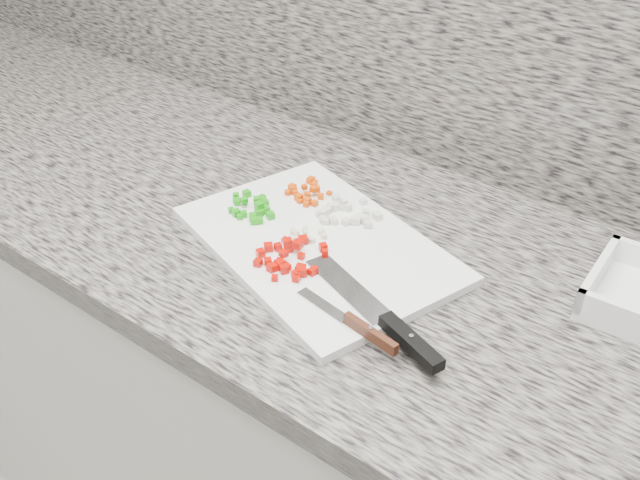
# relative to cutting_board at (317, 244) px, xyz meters

# --- Properties ---
(cabinet) EXTENTS (3.92, 0.62, 0.86)m
(cabinet) POSITION_rel_cutting_board_xyz_m (0.07, 0.04, -0.48)
(cabinet) COLOR silver
(cabinet) RESTS_ON ground
(countertop) EXTENTS (3.96, 0.64, 0.04)m
(countertop) POSITION_rel_cutting_board_xyz_m (0.07, 0.04, -0.03)
(countertop) COLOR slate
(countertop) RESTS_ON cabinet
(backsplash) EXTENTS (3.92, 0.02, 0.60)m
(backsplash) POSITION_rel_cutting_board_xyz_m (0.07, 0.34, 0.29)
(backsplash) COLOR slate
(backsplash) RESTS_ON countertop
(cutting_board) EXTENTS (0.48, 0.39, 0.01)m
(cutting_board) POSITION_rel_cutting_board_xyz_m (0.00, 0.00, 0.00)
(cutting_board) COLOR white
(cutting_board) RESTS_ON countertop
(carrot_pile) EXTENTS (0.07, 0.08, 0.02)m
(carrot_pile) POSITION_rel_cutting_board_xyz_m (-0.10, 0.09, 0.01)
(carrot_pile) COLOR #D04204
(carrot_pile) RESTS_ON cutting_board
(onion_pile) EXTENTS (0.10, 0.10, 0.02)m
(onion_pile) POSITION_rel_cutting_board_xyz_m (-0.01, 0.08, 0.01)
(onion_pile) COLOR beige
(onion_pile) RESTS_ON cutting_board
(green_pepper_pile) EXTENTS (0.10, 0.08, 0.02)m
(green_pepper_pile) POSITION_rel_cutting_board_xyz_m (-0.13, 0.00, 0.01)
(green_pepper_pile) COLOR #19930D
(green_pepper_pile) RESTS_ON cutting_board
(red_pepper_pile) EXTENTS (0.10, 0.11, 0.02)m
(red_pepper_pile) POSITION_rel_cutting_board_xyz_m (0.00, -0.07, 0.01)
(red_pepper_pile) COLOR #BA0B02
(red_pepper_pile) RESTS_ON cutting_board
(garlic_pile) EXTENTS (0.06, 0.05, 0.01)m
(garlic_pile) POSITION_rel_cutting_board_xyz_m (-0.02, -0.00, 0.01)
(garlic_pile) COLOR beige
(garlic_pile) RESTS_ON cutting_board
(chef_knife) EXTENTS (0.26, 0.12, 0.02)m
(chef_knife) POSITION_rel_cutting_board_xyz_m (0.19, -0.10, 0.01)
(chef_knife) COLOR silver
(chef_knife) RESTS_ON cutting_board
(paring_knife) EXTENTS (0.17, 0.04, 0.02)m
(paring_knife) POSITION_rel_cutting_board_xyz_m (0.16, -0.13, 0.01)
(paring_knife) COLOR silver
(paring_knife) RESTS_ON cutting_board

